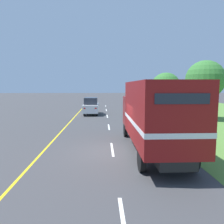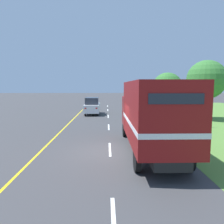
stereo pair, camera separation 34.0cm
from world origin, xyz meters
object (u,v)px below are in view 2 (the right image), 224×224
horse_trailer_truck (152,114)px  highway_sign (187,105)px  roadside_tree_near (206,80)px  lead_car_white (92,106)px  roadside_tree_mid (167,88)px

horse_trailer_truck → highway_sign: size_ratio=2.77×
roadside_tree_near → highway_sign: bearing=-128.9°
highway_sign → roadside_tree_near: roadside_tree_near is taller
horse_trailer_truck → highway_sign: bearing=57.6°
roadside_tree_near → lead_car_white: bearing=160.0°
horse_trailer_truck → lead_car_white: bearing=104.5°
horse_trailer_truck → roadside_tree_near: (7.93, 11.31, 2.05)m
roadside_tree_near → roadside_tree_mid: (-2.10, 6.84, -0.85)m
lead_car_white → highway_sign: highway_sign is taller
lead_car_white → roadside_tree_mid: roadside_tree_mid is taller
lead_car_white → highway_sign: 12.20m
lead_car_white → roadside_tree_mid: size_ratio=0.81×
lead_car_white → roadside_tree_mid: (9.89, 2.47, 2.22)m
horse_trailer_truck → roadside_tree_near: size_ratio=1.38×
highway_sign → roadside_tree_mid: bearing=82.8°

